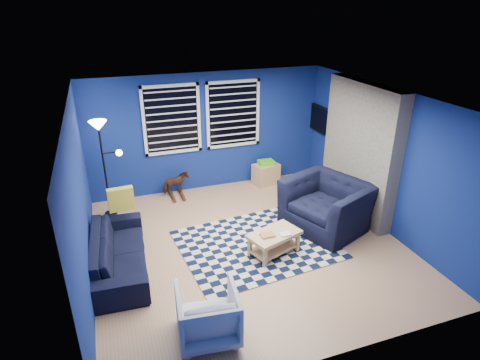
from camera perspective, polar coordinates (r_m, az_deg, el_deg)
The scene contains 18 objects.
floor at distance 6.90m, azimuth 1.25°, elevation -9.23°, with size 5.00×5.00×0.00m, color tan.
ceiling at distance 5.89m, azimuth 1.48°, elevation 11.45°, with size 5.00×5.00×0.00m, color white.
wall_back at distance 8.53m, azimuth -4.57°, elevation 6.77°, with size 5.00×5.00×0.00m, color navy.
wall_left at distance 5.97m, azimuth -21.76°, elevation -2.96°, with size 5.00×5.00×0.00m, color navy.
wall_right at distance 7.48m, azimuth 19.62°, elevation 2.84°, with size 5.00×5.00×0.00m, color navy.
fireplace at distance 7.79m, azimuth 16.53°, elevation 3.67°, with size 0.65×2.00×2.50m.
window_left at distance 8.24m, azimuth -9.67°, elevation 8.42°, with size 1.17×0.06×1.42m.
window_right at distance 8.54m, azimuth -0.97°, elevation 9.33°, with size 1.17×0.06×1.42m.
tv at distance 8.96m, azimuth 11.71°, elevation 8.21°, with size 0.07×1.00×0.58m.
rug at distance 6.91m, azimuth 2.36°, elevation -9.10°, with size 2.50×2.00×0.02m, color black.
sofa at distance 6.48m, azimuth -16.89°, elevation -9.76°, with size 0.79×2.01×0.59m, color black.
armchair_big at distance 7.35m, azimuth 12.21°, elevation -3.53°, with size 1.20×1.37×0.89m, color black.
armchair_bent at distance 5.13m, azimuth -4.62°, elevation -18.43°, with size 0.73×0.75×0.68m, color gray.
rocking_horse at distance 8.48m, azimuth -9.10°, elevation -0.46°, with size 0.54×0.25×0.46m, color #442A15.
coffee_table at distance 6.55m, azimuth 4.87°, elevation -8.33°, with size 0.94×0.72×0.42m.
cabinet at distance 9.01m, azimuth 3.70°, elevation 0.95°, with size 0.62×0.48×0.55m.
floor_lamp at distance 7.63m, azimuth -19.12°, elevation 5.52°, with size 0.51×0.31×1.86m.
throw_pillow at distance 6.94m, azimuth -16.58°, elevation -2.63°, with size 0.42×0.13×0.40m, color gold.
Camera 1 is at (-2.03, -5.37, 3.82)m, focal length 30.00 mm.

